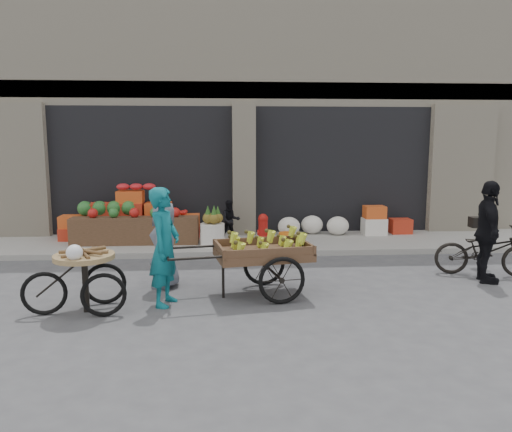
{
  "coord_description": "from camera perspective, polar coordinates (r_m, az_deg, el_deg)",
  "views": [
    {
      "loc": [
        -0.53,
        -7.11,
        2.42
      ],
      "look_at": [
        0.05,
        1.48,
        1.1
      ],
      "focal_mm": 35.0,
      "sensor_mm": 36.0,
      "label": 1
    }
  ],
  "objects": [
    {
      "name": "fruit_display",
      "position": [
        11.78,
        -13.4,
        -0.05
      ],
      "size": [
        3.1,
        1.12,
        1.24
      ],
      "color": "#B52D19",
      "rests_on": "sidewalk"
    },
    {
      "name": "vendor_grey",
      "position": [
        8.33,
        -10.4,
        -3.25
      ],
      "size": [
        0.64,
        0.8,
        1.43
      ],
      "primitive_type": "imported",
      "rotation": [
        0.0,
        0.0,
        -1.86
      ],
      "color": "slate",
      "rests_on": "ground"
    },
    {
      "name": "sidewalk",
      "position": [
        11.46,
        -1.17,
        -3.16
      ],
      "size": [
        18.0,
        2.2,
        0.12
      ],
      "primitive_type": "cube",
      "color": "gray",
      "rests_on": "ground"
    },
    {
      "name": "building",
      "position": [
        15.18,
        -1.94,
        12.31
      ],
      "size": [
        14.0,
        6.45,
        7.0
      ],
      "color": "beige",
      "rests_on": "ground"
    },
    {
      "name": "orange_bucket",
      "position": [
        10.91,
        3.45,
        -2.66
      ],
      "size": [
        0.32,
        0.32,
        0.3
      ],
      "primitive_type": "cylinder",
      "color": "orange",
      "rests_on": "sidewalk"
    },
    {
      "name": "right_bay_goods",
      "position": [
        12.38,
        10.87,
        -0.78
      ],
      "size": [
        3.35,
        0.6,
        0.7
      ],
      "color": "silver",
      "rests_on": "sidewalk"
    },
    {
      "name": "banana_cart",
      "position": [
        7.76,
        0.41,
        -3.79
      ],
      "size": [
        2.56,
        1.38,
        1.02
      ],
      "rotation": [
        0.0,
        0.0,
        0.17
      ],
      "color": "brown",
      "rests_on": "ground"
    },
    {
      "name": "ground",
      "position": [
        7.53,
        0.36,
        -10.05
      ],
      "size": [
        80.0,
        80.0,
        0.0
      ],
      "primitive_type": "plane",
      "color": "#424244",
      "rests_on": "ground"
    },
    {
      "name": "cyclist",
      "position": [
        9.32,
        24.97,
        -1.66
      ],
      "size": [
        0.69,
        1.1,
        1.74
      ],
      "primitive_type": "imported",
      "rotation": [
        0.0,
        0.0,
        1.29
      ],
      "color": "black",
      "rests_on": "ground"
    },
    {
      "name": "vendor_woman",
      "position": [
        7.41,
        -10.4,
        -3.48
      ],
      "size": [
        0.57,
        0.72,
        1.75
      ],
      "primitive_type": "imported",
      "rotation": [
        0.0,
        0.0,
        1.31
      ],
      "color": "#0E626C",
      "rests_on": "ground"
    },
    {
      "name": "fire_hydrant",
      "position": [
        10.86,
        0.81,
        -1.44
      ],
      "size": [
        0.22,
        0.22,
        0.71
      ],
      "color": "#A5140F",
      "rests_on": "sidewalk"
    },
    {
      "name": "seated_person",
      "position": [
        11.46,
        -2.95,
        -0.51
      ],
      "size": [
        0.51,
        0.43,
        0.93
      ],
      "primitive_type": "imported",
      "rotation": [
        0.0,
        0.0,
        0.17
      ],
      "color": "black",
      "rests_on": "sidewalk"
    },
    {
      "name": "tricycle_cart",
      "position": [
        7.46,
        -19.03,
        -6.18
      ],
      "size": [
        1.46,
        0.99,
        0.95
      ],
      "rotation": [
        0.0,
        0.0,
        0.19
      ],
      "color": "#9E7F51",
      "rests_on": "ground"
    },
    {
      "name": "bicycle",
      "position": [
        9.84,
        24.72,
        -3.64
      ],
      "size": [
        1.81,
        1.05,
        0.9
      ],
      "primitive_type": "imported",
      "rotation": [
        0.0,
        0.0,
        1.29
      ],
      "color": "black",
      "rests_on": "ground"
    },
    {
      "name": "pineapple_bin",
      "position": [
        10.9,
        -4.99,
        -2.15
      ],
      "size": [
        0.52,
        0.52,
        0.5
      ],
      "primitive_type": "cylinder",
      "color": "silver",
      "rests_on": "sidewalk"
    }
  ]
}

